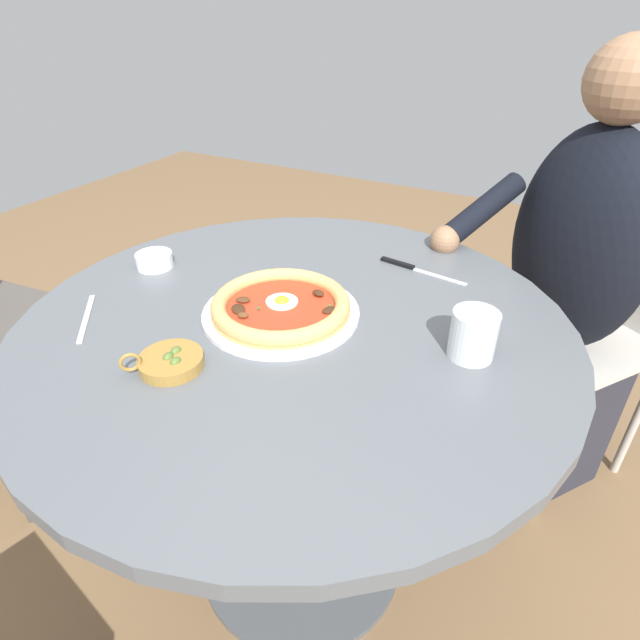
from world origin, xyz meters
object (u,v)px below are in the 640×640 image
(water_glass, at_px, (473,337))
(dining_table, at_px, (296,384))
(ramekin_capers, at_px, (154,260))
(steak_knife, at_px, (410,267))
(cafe_chair_diner, at_px, (595,307))
(pizza_on_plate, at_px, (282,306))
(diner_person, at_px, (558,316))
(fork_utensil, at_px, (86,318))
(olive_pan, at_px, (170,361))

(water_glass, bearing_deg, dining_table, -82.53)
(ramekin_capers, bearing_deg, steak_knife, 117.57)
(ramekin_capers, height_order, cafe_chair_diner, cafe_chair_diner)
(pizza_on_plate, relative_size, steak_knife, 1.45)
(ramekin_capers, bearing_deg, water_glass, 90.19)
(dining_table, xyz_separation_m, ramekin_capers, (-0.04, -0.38, 0.17))
(diner_person, bearing_deg, ramekin_capers, -54.70)
(water_glass, xyz_separation_m, ramekin_capers, (0.00, -0.70, -0.02))
(dining_table, xyz_separation_m, diner_person, (-0.61, 0.43, -0.05))
(fork_utensil, height_order, diner_person, diner_person)
(cafe_chair_diner, bearing_deg, pizza_on_plate, -36.91)
(water_glass, height_order, cafe_chair_diner, cafe_chair_diner)
(fork_utensil, bearing_deg, ramekin_capers, -170.09)
(dining_table, height_order, ramekin_capers, ramekin_capers)
(water_glass, height_order, steak_knife, water_glass)
(dining_table, bearing_deg, steak_knife, 158.48)
(pizza_on_plate, xyz_separation_m, steak_knife, (-0.29, 0.15, -0.01))
(ramekin_capers, bearing_deg, diner_person, 125.30)
(pizza_on_plate, bearing_deg, fork_utensil, -59.13)
(dining_table, bearing_deg, pizza_on_plate, -97.62)
(water_glass, height_order, diner_person, diner_person)
(water_glass, relative_size, ramekin_capers, 1.04)
(water_glass, bearing_deg, fork_utensil, -71.14)
(ramekin_capers, bearing_deg, fork_utensil, 9.91)
(water_glass, height_order, ramekin_capers, water_glass)
(water_glass, distance_m, diner_person, 0.63)
(dining_table, relative_size, cafe_chair_diner, 1.20)
(olive_pan, bearing_deg, diner_person, 147.41)
(cafe_chair_diner, bearing_deg, diner_person, -35.99)
(pizza_on_plate, distance_m, diner_person, 0.80)
(pizza_on_plate, relative_size, fork_utensil, 2.21)
(pizza_on_plate, bearing_deg, water_glass, 96.24)
(water_glass, bearing_deg, steak_knife, -142.39)
(steak_knife, bearing_deg, fork_utensil, -43.58)
(steak_knife, bearing_deg, dining_table, -21.52)
(dining_table, relative_size, fork_utensil, 7.70)
(dining_table, distance_m, pizza_on_plate, 0.18)
(diner_person, bearing_deg, dining_table, -35.19)
(cafe_chair_diner, bearing_deg, fork_utensil, -43.23)
(fork_utensil, bearing_deg, water_glass, 108.86)
(fork_utensil, bearing_deg, cafe_chair_diner, 136.77)
(dining_table, distance_m, water_glass, 0.37)
(ramekin_capers, distance_m, fork_utensil, 0.23)
(dining_table, bearing_deg, cafe_chair_diner, 144.69)
(dining_table, bearing_deg, water_glass, 97.47)
(pizza_on_plate, height_order, olive_pan, olive_pan)
(olive_pan, height_order, fork_utensil, olive_pan)
(olive_pan, bearing_deg, fork_utensil, -98.84)
(fork_utensil, distance_m, diner_person, 1.13)
(ramekin_capers, height_order, olive_pan, olive_pan)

